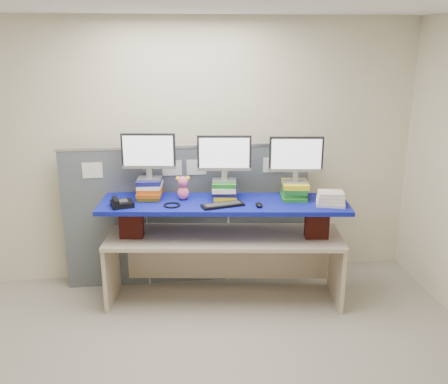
{
  "coord_description": "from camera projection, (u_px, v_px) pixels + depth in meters",
  "views": [
    {
      "loc": [
        -0.22,
        -3.23,
        2.59
      ],
      "look_at": [
        0.33,
        1.33,
        1.15
      ],
      "focal_mm": 40.0,
      "sensor_mm": 36.0,
      "label": 1
    }
  ],
  "objects": [
    {
      "name": "brick_pier_right",
      "position": [
        317.0,
        223.0,
        4.84
      ],
      "size": [
        0.24,
        0.15,
        0.31
      ],
      "primitive_type": "cube",
      "rotation": [
        0.0,
        0.0,
        -0.13
      ],
      "color": "maroon",
      "rests_on": "desk"
    },
    {
      "name": "book_stack_center",
      "position": [
        224.0,
        190.0,
        4.92
      ],
      "size": [
        0.28,
        0.31,
        0.17
      ],
      "color": "yellow",
      "rests_on": "blue_board"
    },
    {
      "name": "mouse",
      "position": [
        259.0,
        205.0,
        4.69
      ],
      "size": [
        0.09,
        0.13,
        0.04
      ],
      "primitive_type": "ellipsoid",
      "rotation": [
        0.0,
        0.0,
        0.18
      ],
      "color": "black",
      "rests_on": "blue_board"
    },
    {
      "name": "book_stack_right",
      "position": [
        295.0,
        190.0,
        4.93
      ],
      "size": [
        0.3,
        0.34,
        0.16
      ],
      "color": "#1E7123",
      "rests_on": "blue_board"
    },
    {
      "name": "monitor_left",
      "position": [
        149.0,
        153.0,
        4.82
      ],
      "size": [
        0.52,
        0.17,
        0.45
      ],
      "rotation": [
        0.0,
        0.0,
        -0.13
      ],
      "color": "#97989C",
      "rests_on": "book_stack_left"
    },
    {
      "name": "room",
      "position": [
        199.0,
        217.0,
        3.44
      ],
      "size": [
        5.0,
        4.0,
        2.8
      ],
      "color": "#EFE5C5",
      "rests_on": "ground"
    },
    {
      "name": "blue_board",
      "position": [
        224.0,
        204.0,
        4.84
      ],
      "size": [
        2.46,
        0.9,
        0.04
      ],
      "primitive_type": "cube",
      "rotation": [
        0.0,
        0.0,
        -0.13
      ],
      "color": "#090B79",
      "rests_on": "brick_pier_left"
    },
    {
      "name": "brick_pier_left",
      "position": [
        131.0,
        222.0,
        4.85
      ],
      "size": [
        0.24,
        0.15,
        0.31
      ],
      "primitive_type": "cube",
      "rotation": [
        0.0,
        0.0,
        -0.13
      ],
      "color": "maroon",
      "rests_on": "desk"
    },
    {
      "name": "plush_toy",
      "position": [
        183.0,
        188.0,
        4.87
      ],
      "size": [
        0.14,
        0.1,
        0.24
      ],
      "rotation": [
        0.0,
        0.0,
        -0.01
      ],
      "color": "#FE6092",
      "rests_on": "blue_board"
    },
    {
      "name": "monitor_center",
      "position": [
        224.0,
        156.0,
        4.82
      ],
      "size": [
        0.52,
        0.17,
        0.45
      ],
      "rotation": [
        0.0,
        0.0,
        -0.13
      ],
      "color": "#97989C",
      "rests_on": "book_stack_center"
    },
    {
      "name": "keyboard",
      "position": [
        223.0,
        205.0,
        4.71
      ],
      "size": [
        0.42,
        0.23,
        0.03
      ],
      "rotation": [
        0.0,
        0.0,
        0.24
      ],
      "color": "black",
      "rests_on": "blue_board"
    },
    {
      "name": "headset",
      "position": [
        172.0,
        205.0,
        4.72
      ],
      "size": [
        0.16,
        0.16,
        0.02
      ],
      "primitive_type": "torus",
      "rotation": [
        0.0,
        0.0,
        -0.03
      ],
      "color": "black",
      "rests_on": "blue_board"
    },
    {
      "name": "desk",
      "position": [
        224.0,
        248.0,
        4.98
      ],
      "size": [
        2.38,
        0.97,
        0.7
      ],
      "rotation": [
        0.0,
        0.0,
        -0.13
      ],
      "color": "beige",
      "rests_on": "ground"
    },
    {
      "name": "cubicle_partition",
      "position": [
        188.0,
        215.0,
        5.31
      ],
      "size": [
        2.6,
        0.06,
        1.53
      ],
      "color": "#4E555C",
      "rests_on": "ground"
    },
    {
      "name": "monitor_right",
      "position": [
        296.0,
        157.0,
        4.82
      ],
      "size": [
        0.52,
        0.17,
        0.45
      ],
      "rotation": [
        0.0,
        0.0,
        -0.13
      ],
      "color": "#97989C",
      "rests_on": "book_stack_right"
    },
    {
      "name": "binder_stack",
      "position": [
        331.0,
        199.0,
        4.74
      ],
      "size": [
        0.31,
        0.27,
        0.13
      ],
      "rotation": [
        0.0,
        0.0,
        -0.26
      ],
      "color": "silver",
      "rests_on": "blue_board"
    },
    {
      "name": "desk_phone",
      "position": [
        121.0,
        203.0,
        4.69
      ],
      "size": [
        0.24,
        0.22,
        0.08
      ],
      "rotation": [
        0.0,
        0.0,
        0.25
      ],
      "color": "black",
      "rests_on": "blue_board"
    },
    {
      "name": "book_stack_left",
      "position": [
        150.0,
        188.0,
        4.93
      ],
      "size": [
        0.27,
        0.34,
        0.19
      ],
      "color": "yellow",
      "rests_on": "blue_board"
    }
  ]
}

